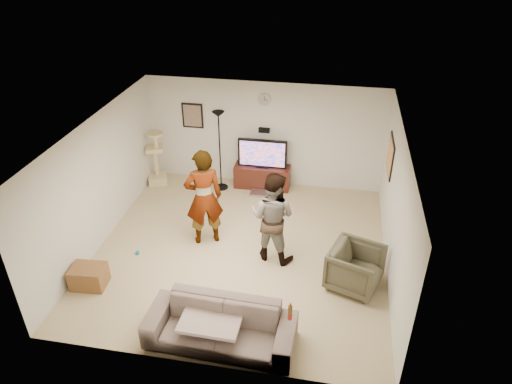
% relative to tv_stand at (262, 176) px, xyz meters
% --- Properties ---
extents(floor, '(5.50, 5.50, 0.02)m').
position_rel_tv_stand_xyz_m(floor, '(0.00, -2.50, -0.28)').
color(floor, tan).
rests_on(floor, ground).
extents(ceiling, '(5.50, 5.50, 0.02)m').
position_rel_tv_stand_xyz_m(ceiling, '(0.00, -2.50, 2.24)').
color(ceiling, silver).
rests_on(ceiling, wall_back).
extents(wall_back, '(5.50, 0.04, 2.50)m').
position_rel_tv_stand_xyz_m(wall_back, '(0.00, 0.25, 0.98)').
color(wall_back, silver).
rests_on(wall_back, floor).
extents(wall_front, '(5.50, 0.04, 2.50)m').
position_rel_tv_stand_xyz_m(wall_front, '(0.00, -5.25, 0.98)').
color(wall_front, silver).
rests_on(wall_front, floor).
extents(wall_left, '(0.04, 5.50, 2.50)m').
position_rel_tv_stand_xyz_m(wall_left, '(-2.75, -2.50, 0.98)').
color(wall_left, silver).
rests_on(wall_left, floor).
extents(wall_right, '(0.04, 5.50, 2.50)m').
position_rel_tv_stand_xyz_m(wall_right, '(2.75, -2.50, 0.98)').
color(wall_right, silver).
rests_on(wall_right, floor).
extents(wall_clock, '(0.26, 0.04, 0.26)m').
position_rel_tv_stand_xyz_m(wall_clock, '(0.00, 0.22, 1.83)').
color(wall_clock, white).
rests_on(wall_clock, wall_back).
extents(wall_speaker, '(0.25, 0.10, 0.10)m').
position_rel_tv_stand_xyz_m(wall_speaker, '(0.00, 0.19, 1.11)').
color(wall_speaker, black).
rests_on(wall_speaker, wall_back).
extents(picture_back, '(0.42, 0.03, 0.52)m').
position_rel_tv_stand_xyz_m(picture_back, '(-1.70, 0.23, 1.33)').
color(picture_back, '#715C4F').
rests_on(picture_back, wall_back).
extents(picture_right, '(0.03, 0.78, 0.62)m').
position_rel_tv_stand_xyz_m(picture_right, '(2.73, -0.90, 1.23)').
color(picture_right, '#E18B49').
rests_on(picture_right, wall_right).
extents(tv_stand, '(1.31, 0.45, 0.54)m').
position_rel_tv_stand_xyz_m(tv_stand, '(0.00, 0.00, 0.00)').
color(tv_stand, '#36150E').
rests_on(tv_stand, floor).
extents(console_box, '(0.40, 0.30, 0.07)m').
position_rel_tv_stand_xyz_m(console_box, '(-0.00, -0.40, -0.24)').
color(console_box, '#ACABB5').
rests_on(console_box, floor).
extents(tv, '(1.14, 0.08, 0.68)m').
position_rel_tv_stand_xyz_m(tv, '(0.00, 0.00, 0.61)').
color(tv, black).
rests_on(tv, tv_stand).
extents(tv_screen, '(1.05, 0.01, 0.60)m').
position_rel_tv_stand_xyz_m(tv_screen, '(0.00, -0.04, 0.61)').
color(tv_screen, orange).
rests_on(tv_screen, tv).
extents(floor_lamp, '(0.32, 0.32, 1.92)m').
position_rel_tv_stand_xyz_m(floor_lamp, '(-0.95, -0.23, 0.69)').
color(floor_lamp, black).
rests_on(floor_lamp, floor).
extents(cat_tree, '(0.56, 0.56, 1.35)m').
position_rel_tv_stand_xyz_m(cat_tree, '(-2.53, -0.27, 0.40)').
color(cat_tree, '#CBB683').
rests_on(cat_tree, floor).
extents(person_left, '(0.86, 0.74, 1.99)m').
position_rel_tv_stand_xyz_m(person_left, '(-0.74, -2.33, 0.72)').
color(person_left, '#B5B5B5').
rests_on(person_left, floor).
extents(person_right, '(1.01, 0.88, 1.78)m').
position_rel_tv_stand_xyz_m(person_right, '(0.62, -2.59, 0.62)').
color(person_right, '#284E91').
rests_on(person_right, floor).
extents(sofa, '(2.28, 0.96, 0.66)m').
position_rel_tv_stand_xyz_m(sofa, '(0.18, -4.79, 0.06)').
color(sofa, '#695851').
rests_on(sofa, floor).
extents(throw_blanket, '(0.92, 0.72, 0.06)m').
position_rel_tv_stand_xyz_m(throw_blanket, '(0.04, -4.79, 0.17)').
color(throw_blanket, '#C6ABA2').
rests_on(throw_blanket, sofa).
extents(beer_bottle, '(0.06, 0.06, 0.25)m').
position_rel_tv_stand_xyz_m(beer_bottle, '(1.21, -4.79, 0.51)').
color(beer_bottle, brown).
rests_on(beer_bottle, sofa).
extents(armchair, '(1.09, 1.08, 0.79)m').
position_rel_tv_stand_xyz_m(armchair, '(2.16, -3.15, 0.12)').
color(armchair, '#423E2D').
rests_on(armchair, floor).
extents(side_table, '(0.62, 0.48, 0.39)m').
position_rel_tv_stand_xyz_m(side_table, '(-2.40, -3.97, -0.08)').
color(side_table, brown).
rests_on(side_table, floor).
extents(toy_ball, '(0.08, 0.08, 0.08)m').
position_rel_tv_stand_xyz_m(toy_ball, '(-1.92, -3.00, -0.23)').
color(toy_ball, '#00789D').
rests_on(toy_ball, floor).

